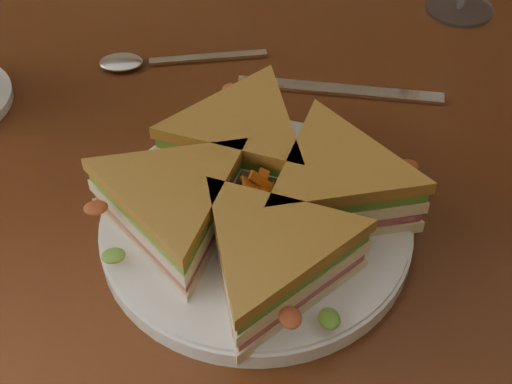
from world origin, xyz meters
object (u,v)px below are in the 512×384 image
at_px(sandwich_wedges, 256,196).
at_px(knife, 333,90).
at_px(spoon, 142,62).
at_px(table, 283,220).
at_px(plate, 256,226).

bearing_deg(sandwich_wedges, knife, 65.40).
height_order(sandwich_wedges, spoon, sandwich_wedges).
bearing_deg(spoon, knife, -20.41).
height_order(table, knife, knife).
distance_m(plate, knife, 0.21).
xyz_separation_m(table, sandwich_wedges, (-0.03, -0.10, 0.14)).
distance_m(table, plate, 0.15).
bearing_deg(sandwich_wedges, plate, 33.69).
bearing_deg(sandwich_wedges, table, 72.38).
height_order(table, plate, plate).
distance_m(table, spoon, 0.23).
relative_size(plate, spoon, 1.43).
relative_size(table, knife, 5.61).
bearing_deg(plate, spoon, 114.98).
bearing_deg(spoon, sandwich_wedges, -70.35).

